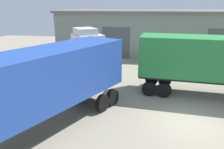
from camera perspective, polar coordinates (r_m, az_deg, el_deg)
ground_plane at (r=12.60m, az=19.24°, el=-11.98°), size 60.00×60.00×0.00m
warehouse_building at (r=30.04m, az=13.45°, el=10.99°), size 26.58×10.49×5.32m
tractor_unit_white at (r=20.09m, az=-7.67°, el=5.80°), size 6.83×5.75×4.04m
container_trailer_orange at (r=10.36m, az=-22.16°, el=-3.15°), size 7.77×11.92×4.05m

